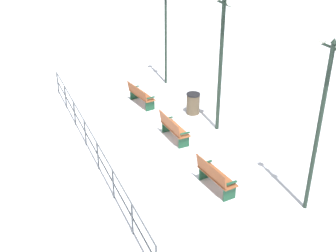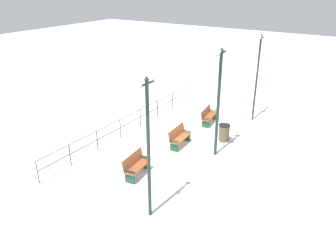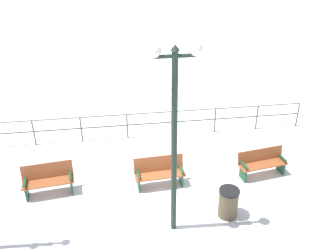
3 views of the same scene
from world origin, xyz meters
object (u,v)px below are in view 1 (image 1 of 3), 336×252
Objects in this scene: bench_second at (173,128)px; lamppost_near at (322,108)px; lamppost_middle at (222,42)px; lamppost_far at (166,11)px; bench_nearest at (215,176)px; bench_third at (140,95)px; trash_bin at (193,103)px.

bench_second is 5.98m from lamppost_near.
lamppost_far is at bearing 90.00° from lamppost_middle.
bench_third is (0.02, 6.52, -0.03)m from bench_nearest.
lamppost_far is (0.00, 4.96, -0.00)m from lamppost_middle.
lamppost_far is (1.95, 8.36, 2.88)m from bench_nearest.
lamppost_middle is 1.02× the size of lamppost_far.
lamppost_far is at bearing 70.30° from bench_nearest.
bench_third is at bearing 121.70° from lamppost_middle.
bench_second is at bearing -133.80° from trash_bin.
lamppost_near is 5.71× the size of trash_bin.
trash_bin is (1.66, -1.58, -0.02)m from bench_third.
bench_nearest reaches higher than bench_third.
bench_nearest is at bearing -103.13° from lamppost_far.
bench_second is at bearing -97.78° from bench_third.
bench_second is 0.96× the size of bench_third.
bench_third is 0.32× the size of lamppost_middle.
lamppost_middle is at bearing 90.00° from lamppost_near.
bench_nearest is 0.31× the size of lamppost_near.
lamppost_near is at bearing -90.00° from lamppost_middle.
lamppost_near is (1.93, -8.28, 2.67)m from bench_third.
trash_bin is (-0.26, -3.42, -2.93)m from lamppost_far.
bench_second is at bearing -175.87° from lamppost_middle.
bench_nearest is at bearing -99.07° from bench_third.
bench_third is at bearing -136.32° from lamppost_far.
lamppost_near is (1.86, -5.03, 2.65)m from bench_second.
lamppost_middle reaches higher than trash_bin.
bench_second is at bearing 81.94° from bench_nearest.
trash_bin is at bearing 99.70° from lamppost_middle.
lamppost_near is at bearing -87.75° from trash_bin.
lamppost_near is at bearing -72.98° from bench_second.
bench_nearest reaches higher than bench_second.
bench_second is (0.08, 3.26, -0.01)m from bench_nearest.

